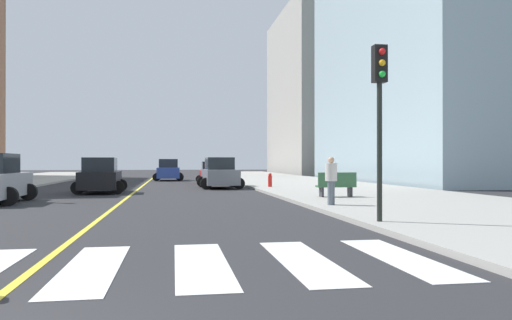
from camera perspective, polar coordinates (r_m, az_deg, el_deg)
name	(u,v)px	position (r m, az deg, el deg)	size (l,w,h in m)	color
sidewalk_kerb_east	(369,194)	(26.57, 12.72, -3.83)	(10.00, 120.00, 0.15)	#9E9B93
crosswalk_paint	(34,269)	(9.02, -23.96, -11.31)	(13.50, 4.00, 0.01)	silver
lane_divider_paint	(148,182)	(44.66, -12.23, -2.46)	(0.16, 80.00, 0.01)	yellow
parking_garage_concrete	(339,94)	(78.96, 9.38, 7.45)	(18.00, 24.00, 24.60)	#9E9B93
car_gray_nearest	(220,174)	(33.55, -4.14, -1.57)	(2.96, 4.65, 2.05)	slate
car_black_second	(100,176)	(29.56, -17.28, -1.80)	(2.88, 4.52, 1.99)	black
car_blue_fourth	(168,170)	(47.95, -9.94, -1.18)	(2.84, 4.54, 2.03)	#2D479E
car_red_fifth	(211,173)	(40.80, -5.09, -1.51)	(2.52, 4.00, 1.78)	red
traffic_light_near_corner	(380,97)	(13.93, 13.90, 6.92)	(0.36, 0.41, 4.73)	black
park_bench	(336,185)	(23.21, 9.12, -2.83)	(1.81, 0.59, 1.12)	#33603D
pedestrian_waiting_east	(331,178)	(18.85, 8.54, -2.08)	(0.44, 0.44, 1.79)	slate
fire_hydrant	(270,180)	(32.23, 1.61, -2.30)	(0.26, 0.26, 0.89)	red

